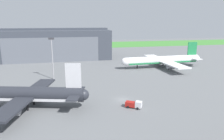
% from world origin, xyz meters
% --- Properties ---
extents(ground_plane, '(440.00, 440.00, 0.00)m').
position_xyz_m(ground_plane, '(0.00, 0.00, 0.00)').
color(ground_plane, slate).
extents(grass_field_strip, '(440.00, 56.00, 0.08)m').
position_xyz_m(grass_field_strip, '(0.00, 162.03, 0.04)').
color(grass_field_strip, '#438937').
rests_on(grass_field_strip, ground_plane).
extents(maintenance_hangar, '(74.78, 37.55, 20.14)m').
position_xyz_m(maintenance_hangar, '(-25.30, 88.43, 9.61)').
color(maintenance_hangar, '#383D47').
rests_on(maintenance_hangar, ground_plane).
extents(airliner_far_left, '(46.50, 40.61, 13.39)m').
position_xyz_m(airliner_far_left, '(34.12, 42.31, 3.96)').
color(airliner_far_left, white).
rests_on(airliner_far_left, ground_plane).
extents(airliner_near_right, '(36.21, 33.63, 13.34)m').
position_xyz_m(airliner_near_right, '(-29.22, 0.19, 4.03)').
color(airliner_near_right, '#282B33').
rests_on(airliner_near_right, ground_plane).
extents(ops_van, '(4.91, 4.05, 2.16)m').
position_xyz_m(ops_van, '(1.52, -7.05, 1.10)').
color(ops_van, silver).
rests_on(ops_van, ground_plane).
extents(apron_light_mast, '(2.40, 0.50, 18.00)m').
position_xyz_m(apron_light_mast, '(-22.79, 30.04, 10.61)').
color(apron_light_mast, '#99999E').
rests_on(apron_light_mast, ground_plane).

